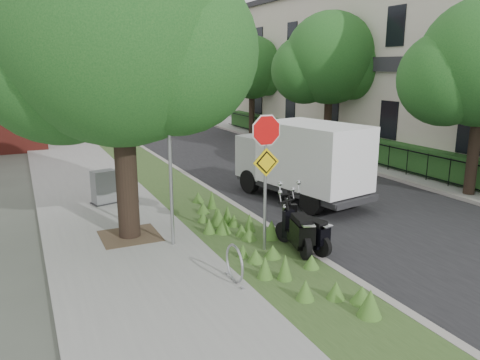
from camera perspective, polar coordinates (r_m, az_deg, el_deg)
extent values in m
plane|color=#4C5147|center=(11.14, 10.90, -8.78)|extent=(120.00, 120.00, 0.00)
cube|color=gray|center=(18.82, -18.69, 0.21)|extent=(3.50, 60.00, 0.12)
cube|color=#314D21|center=(19.30, -10.58, 1.02)|extent=(2.00, 60.00, 0.12)
cube|color=#9E9991|center=(19.56, -7.75, 1.32)|extent=(0.20, 60.00, 0.13)
cube|color=black|center=(20.86, 1.45, 2.05)|extent=(7.00, 60.00, 0.01)
cube|color=#9E9991|center=(22.61, 9.41, 2.93)|extent=(0.20, 60.00, 0.13)
cube|color=gray|center=(23.61, 12.82, 3.21)|extent=(3.20, 60.00, 0.12)
cylinder|color=black|center=(11.42, -13.87, 3.96)|extent=(0.52, 0.52, 4.48)
sphere|color=#194D1C|center=(11.30, -14.69, 17.68)|extent=(5.40, 5.40, 5.40)
sphere|color=#194D1C|center=(11.90, -21.17, 13.73)|extent=(4.05, 4.05, 4.05)
sphere|color=#194D1C|center=(10.88, -8.03, 15.29)|extent=(3.78, 3.78, 3.78)
cube|color=#473828|center=(11.98, -13.26, -6.63)|extent=(1.40, 1.40, 0.01)
cylinder|color=#A5A8AD|center=(10.69, -8.51, 2.26)|extent=(0.08, 0.08, 4.00)
torus|color=#A5A8AD|center=(9.19, -0.66, -10.12)|extent=(0.05, 0.77, 0.77)
cube|color=#A5A8AD|center=(9.05, 0.32, -13.04)|extent=(0.06, 0.06, 0.04)
cube|color=#A5A8AD|center=(9.64, -1.56, -11.29)|extent=(0.06, 0.06, 0.04)
cylinder|color=#A5A8AD|center=(10.39, 3.09, -0.77)|extent=(0.07, 0.07, 3.00)
cylinder|color=red|center=(10.13, 3.26, 6.06)|extent=(0.86, 0.03, 0.86)
cylinder|color=white|center=(10.14, 3.22, 6.07)|extent=(0.94, 0.02, 0.94)
cube|color=yellow|center=(10.24, 3.20, 2.18)|extent=(0.64, 0.03, 0.64)
cube|color=black|center=(22.85, 10.96, 5.53)|extent=(0.04, 24.00, 0.04)
cube|color=black|center=(22.98, 10.87, 3.56)|extent=(0.04, 24.00, 0.04)
cylinder|color=black|center=(22.92, 10.91, 4.42)|extent=(0.03, 0.03, 1.00)
cube|color=#1B4B1E|center=(23.33, 12.31, 4.64)|extent=(1.00, 24.00, 1.10)
cube|color=beige|center=(25.42, 19.33, 12.46)|extent=(7.00, 26.00, 8.00)
cube|color=#2D2D33|center=(23.09, 12.88, 13.57)|extent=(0.25, 26.00, 0.60)
cylinder|color=black|center=(16.85, 26.75, 4.77)|extent=(0.36, 0.36, 3.81)
sphere|color=#194D1C|center=(16.40, 23.79, 11.24)|extent=(3.00, 3.00, 3.00)
cylinder|color=black|center=(22.62, 10.67, 8.18)|extent=(0.36, 0.36, 4.03)
sphere|color=#194D1C|center=(22.52, 10.95, 14.39)|extent=(4.20, 4.20, 4.20)
sphere|color=#194D1C|center=(22.51, 7.93, 13.17)|extent=(3.15, 3.15, 3.15)
sphere|color=#194D1C|center=(22.61, 13.47, 13.20)|extent=(2.94, 2.94, 2.94)
cylinder|color=black|center=(29.47, 1.44, 9.26)|extent=(0.36, 0.36, 3.64)
sphere|color=#194D1C|center=(29.38, 1.47, 13.56)|extent=(3.80, 3.80, 3.80)
sphere|color=#194D1C|center=(29.53, -0.57, 12.64)|extent=(2.85, 2.85, 2.85)
sphere|color=#194D1C|center=(29.31, 3.25, 12.80)|extent=(2.66, 2.66, 2.66)
cylinder|color=black|center=(11.49, 5.82, -5.79)|extent=(0.25, 0.56, 0.55)
cylinder|color=black|center=(10.34, 7.98, -8.12)|extent=(0.25, 0.56, 0.55)
cube|color=black|center=(10.86, 6.93, -6.88)|extent=(0.63, 1.26, 0.19)
cube|color=black|center=(10.45, 7.61, -6.27)|extent=(0.53, 0.75, 0.42)
cube|color=black|center=(10.40, 7.56, -4.77)|extent=(0.45, 0.69, 0.13)
cylinder|color=black|center=(11.27, 5.39, -6.31)|extent=(0.23, 0.51, 0.49)
cylinder|color=black|center=(10.52, 9.94, -7.95)|extent=(0.23, 0.51, 0.49)
cube|color=black|center=(10.85, 7.77, -7.08)|extent=(0.58, 1.14, 0.17)
cube|color=black|center=(10.56, 9.13, -6.40)|extent=(0.48, 0.68, 0.38)
cube|color=black|center=(10.51, 8.99, -5.06)|extent=(0.41, 0.62, 0.11)
cube|color=#262628|center=(15.18, 7.51, -0.78)|extent=(2.59, 4.91, 0.16)
cube|color=#B7BABC|center=(16.34, 3.25, 3.04)|extent=(2.00, 1.55, 1.41)
cube|color=white|center=(14.60, 8.94, 3.02)|extent=(2.52, 3.65, 1.94)
cube|color=#262628|center=(14.98, -16.12, -2.65)|extent=(0.87, 0.69, 0.03)
cube|color=slate|center=(14.86, -16.24, -0.82)|extent=(0.77, 0.58, 1.02)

